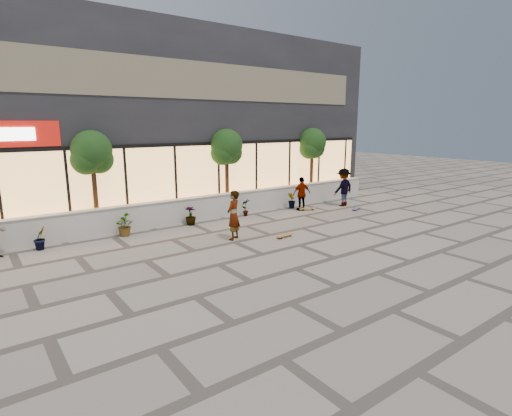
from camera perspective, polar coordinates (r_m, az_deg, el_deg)
ground at (r=11.84m, az=5.74°, el=-8.63°), size 80.00×80.00×0.00m
planter_wall at (r=17.32m, az=-9.88°, el=-0.29°), size 22.00×0.42×1.04m
retail_building at (r=21.98m, az=-16.80°, el=11.74°), size 24.00×9.17×8.50m
shrub_b at (r=15.22m, az=-28.48°, el=-3.77°), size 0.57×0.57×0.81m
shrub_c at (r=15.79m, az=-18.42°, el=-2.38°), size 0.68×0.77×0.81m
shrub_d at (r=16.82m, az=-9.34°, el=-1.05°), size 0.64×0.64×0.81m
shrub_e at (r=18.22m, az=-1.48°, el=0.11°), size 0.46×0.35×0.81m
shrub_f at (r=19.92m, az=5.15°, el=1.10°), size 0.55×0.57×0.81m
tree_midwest at (r=16.42m, az=-22.39°, el=7.01°), size 1.60×1.50×3.92m
tree_mideast at (r=18.80m, az=-4.23°, el=8.40°), size 1.60×1.50×3.92m
tree_east at (r=22.21m, az=8.02°, el=8.87°), size 1.60×1.50×3.92m
skater_center at (r=14.45m, az=-3.24°, el=-1.04°), size 0.79×0.71×1.81m
skater_right_near at (r=19.46m, az=6.55°, el=2.04°), size 1.01×0.57×1.63m
skater_right_far at (r=20.84m, az=12.37°, el=2.90°), size 1.28×0.79×1.92m
skateboard_center at (r=14.91m, az=4.13°, el=-3.91°), size 0.80×0.30×0.09m
skateboard_right_near at (r=19.61m, az=7.34°, el=-0.08°), size 0.87×0.51×0.10m
skateboard_right_far at (r=20.13m, az=14.14°, el=-0.06°), size 0.77×0.42×0.09m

